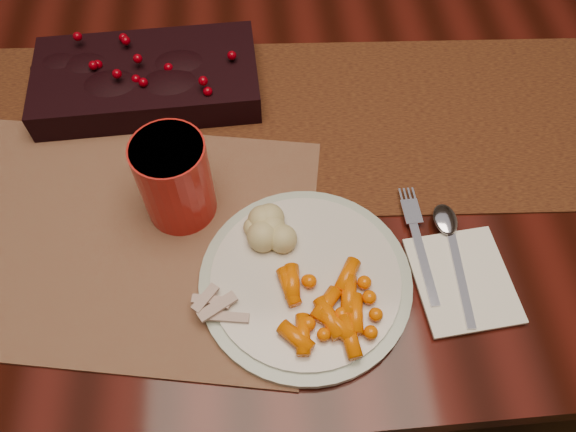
{
  "coord_description": "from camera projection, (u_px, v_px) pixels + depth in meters",
  "views": [
    {
      "loc": [
        -0.05,
        -0.62,
        1.4
      ],
      "look_at": [
        -0.02,
        -0.24,
        0.8
      ],
      "focal_mm": 35.0,
      "sensor_mm": 36.0,
      "label": 1
    }
  ],
  "objects": [
    {
      "name": "floor",
      "position": [
        288.0,
        296.0,
        1.52
      ],
      "size": [
        5.0,
        5.0,
        0.0
      ],
      "primitive_type": "plane",
      "color": "black",
      "rests_on": "ground"
    },
    {
      "name": "dining_table",
      "position": [
        289.0,
        225.0,
        1.2
      ],
      "size": [
        1.8,
        1.0,
        0.75
      ],
      "primitive_type": "cube",
      "color": "black",
      "rests_on": "floor"
    },
    {
      "name": "table_runner",
      "position": [
        258.0,
        122.0,
        0.86
      ],
      "size": [
        1.7,
        0.45,
        0.0
      ],
      "primitive_type": "cube",
      "rotation": [
        0.0,
        0.0,
        -0.06
      ],
      "color": "#482607",
      "rests_on": "dining_table"
    },
    {
      "name": "centerpiece",
      "position": [
        146.0,
        76.0,
        0.86
      ],
      "size": [
        0.34,
        0.18,
        0.07
      ],
      "primitive_type": null,
      "rotation": [
        0.0,
        0.0,
        0.03
      ],
      "color": "black",
      "rests_on": "table_runner"
    },
    {
      "name": "placemat_main",
      "position": [
        125.0,
        237.0,
        0.75
      ],
      "size": [
        0.56,
        0.45,
        0.0
      ],
      "primitive_type": "cube",
      "rotation": [
        0.0,
        0.0,
        -0.18
      ],
      "color": "#815E48",
      "rests_on": "dining_table"
    },
    {
      "name": "dinner_plate",
      "position": [
        305.0,
        280.0,
        0.7
      ],
      "size": [
        0.32,
        0.32,
        0.01
      ],
      "primitive_type": "cylinder",
      "rotation": [
        0.0,
        0.0,
        0.23
      ],
      "color": "silver",
      "rests_on": "placemat_main"
    },
    {
      "name": "baby_carrots",
      "position": [
        318.0,
        308.0,
        0.67
      ],
      "size": [
        0.12,
        0.1,
        0.02
      ],
      "primitive_type": null,
      "rotation": [
        0.0,
        0.0,
        0.01
      ],
      "color": "#F06300",
      "rests_on": "dinner_plate"
    },
    {
      "name": "mashed_potatoes",
      "position": [
        269.0,
        224.0,
        0.72
      ],
      "size": [
        0.08,
        0.08,
        0.04
      ],
      "primitive_type": null,
      "rotation": [
        0.0,
        0.0,
        0.16
      ],
      "color": "tan",
      "rests_on": "dinner_plate"
    },
    {
      "name": "turkey_shreds",
      "position": [
        218.0,
        310.0,
        0.67
      ],
      "size": [
        0.08,
        0.07,
        0.02
      ],
      "primitive_type": null,
      "rotation": [
        0.0,
        0.0,
        0.06
      ],
      "color": "beige",
      "rests_on": "dinner_plate"
    },
    {
      "name": "napkin",
      "position": [
        463.0,
        280.0,
        0.71
      ],
      "size": [
        0.13,
        0.15,
        0.0
      ],
      "primitive_type": "cube",
      "rotation": [
        0.0,
        0.0,
        0.09
      ],
      "color": "white",
      "rests_on": "placemat_main"
    },
    {
      "name": "fork",
      "position": [
        421.0,
        249.0,
        0.73
      ],
      "size": [
        0.03,
        0.16,
        0.0
      ],
      "primitive_type": null,
      "rotation": [
        0.0,
        0.0,
        0.03
      ],
      "color": "silver",
      "rests_on": "napkin"
    },
    {
      "name": "spoon",
      "position": [
        456.0,
        260.0,
        0.72
      ],
      "size": [
        0.04,
        0.17,
        0.0
      ],
      "primitive_type": null,
      "rotation": [
        0.0,
        0.0,
        -0.05
      ],
      "color": "silver",
      "rests_on": "napkin"
    },
    {
      "name": "red_cup",
      "position": [
        175.0,
        180.0,
        0.72
      ],
      "size": [
        0.11,
        0.11,
        0.13
      ],
      "primitive_type": "cylinder",
      "rotation": [
        0.0,
        0.0,
        0.21
      ],
      "color": "red",
      "rests_on": "placemat_main"
    }
  ]
}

